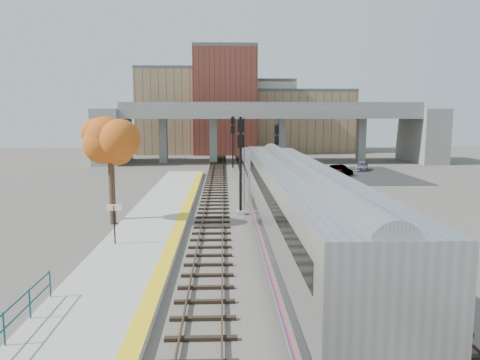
# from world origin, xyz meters

# --- Properties ---
(ground) EXTENTS (160.00, 160.00, 0.00)m
(ground) POSITION_xyz_m (0.00, 0.00, 0.00)
(ground) COLOR #47423D
(ground) RESTS_ON ground
(platform) EXTENTS (4.50, 60.00, 0.35)m
(platform) POSITION_xyz_m (-7.25, 0.00, 0.17)
(platform) COLOR #9E9E99
(platform) RESTS_ON ground
(yellow_strip) EXTENTS (0.70, 60.00, 0.01)m
(yellow_strip) POSITION_xyz_m (-5.35, 0.00, 0.35)
(yellow_strip) COLOR yellow
(yellow_strip) RESTS_ON platform
(tracks) EXTENTS (10.70, 95.00, 0.25)m
(tracks) POSITION_xyz_m (0.93, 12.50, 0.08)
(tracks) COLOR black
(tracks) RESTS_ON ground
(overpass) EXTENTS (54.00, 12.00, 9.50)m
(overpass) POSITION_xyz_m (4.92, 45.00, 5.81)
(overpass) COLOR slate
(overpass) RESTS_ON ground
(buildings_far) EXTENTS (43.00, 21.00, 20.60)m
(buildings_far) POSITION_xyz_m (1.26, 66.57, 7.88)
(buildings_far) COLOR #967657
(buildings_far) RESTS_ON ground
(parking_lot) EXTENTS (14.00, 18.00, 0.04)m
(parking_lot) POSITION_xyz_m (14.00, 28.00, 0.02)
(parking_lot) COLOR black
(parking_lot) RESTS_ON ground
(locomotive) EXTENTS (3.02, 19.05, 4.10)m
(locomotive) POSITION_xyz_m (1.00, 13.36, 2.28)
(locomotive) COLOR #A8AAB2
(locomotive) RESTS_ON ground
(coach) EXTENTS (3.03, 25.00, 5.00)m
(coach) POSITION_xyz_m (1.00, -9.25, 2.80)
(coach) COLOR #A8AAB2
(coach) RESTS_ON ground
(signal_mast_near) EXTENTS (0.60, 0.64, 7.48)m
(signal_mast_near) POSITION_xyz_m (-1.10, 4.95, 3.79)
(signal_mast_near) COLOR #9E9E99
(signal_mast_near) RESTS_ON ground
(signal_mast_mid) EXTENTS (0.60, 0.64, 6.69)m
(signal_mast_mid) POSITION_xyz_m (3.00, 17.06, 3.25)
(signal_mast_mid) COLOR #9E9E99
(signal_mast_mid) RESTS_ON ground
(signal_mast_far) EXTENTS (0.60, 0.64, 7.43)m
(signal_mast_far) POSITION_xyz_m (-1.10, 33.88, 3.76)
(signal_mast_far) COLOR #9E9E99
(signal_mast_far) RESTS_ON ground
(station_sign) EXTENTS (0.90, 0.08, 2.27)m
(station_sign) POSITION_xyz_m (-8.60, -4.20, 1.98)
(station_sign) COLOR black
(station_sign) RESTS_ON platform
(tree) EXTENTS (3.60, 3.60, 7.55)m
(tree) POSITION_xyz_m (-10.20, 2.24, 5.60)
(tree) COLOR #382619
(tree) RESTS_ON ground
(car_a) EXTENTS (2.40, 3.34, 1.06)m
(car_a) POSITION_xyz_m (11.53, 25.38, 0.57)
(car_a) COLOR #99999E
(car_a) RESTS_ON parking_lot
(car_b) EXTENTS (2.67, 4.02, 1.25)m
(car_b) POSITION_xyz_m (12.36, 28.04, 0.67)
(car_b) COLOR #99999E
(car_b) RESTS_ON parking_lot
(car_c) EXTENTS (2.78, 4.13, 1.11)m
(car_c) POSITION_xyz_m (16.65, 32.94, 0.60)
(car_c) COLOR #99999E
(car_c) RESTS_ON parking_lot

